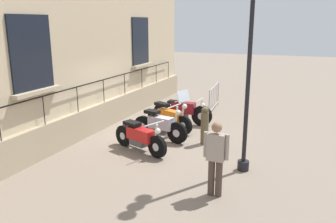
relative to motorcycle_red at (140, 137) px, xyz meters
The scene contains 10 objects.
ground_plane 1.65m from the motorcycle_red, 100.12° to the left, with size 60.00×60.00×0.00m, color gray.
building_facade 4.61m from the motorcycle_red, 148.40° to the left, with size 0.82×13.57×8.13m.
motorcycle_red is the anchor object (origin of this frame).
motorcycle_silver 1.14m from the motorcycle_red, 84.34° to the left, with size 1.91×0.77×1.16m.
motorcycle_orange 2.11m from the motorcycle_red, 89.32° to the left, with size 1.86×0.91×1.44m.
motorcycle_maroon 3.03m from the motorcycle_red, 87.19° to the left, with size 2.18×0.72×0.94m.
lamppost 4.45m from the motorcycle_red, ahead, with size 0.33×1.03×5.19m.
crowd_barrier 5.33m from the motorcycle_red, 82.58° to the left, with size 0.24×2.15×1.05m.
bollard 1.97m from the motorcycle_red, 41.09° to the left, with size 0.23×0.23×1.14m.
pedestrian_standing 3.12m from the motorcycle_red, 32.92° to the right, with size 0.53×0.23×1.60m.
Camera 1 is at (4.47, -9.68, 3.52)m, focal length 36.89 mm.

